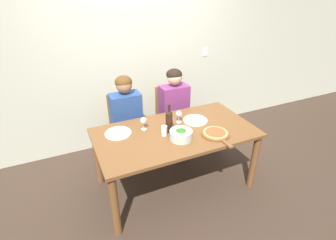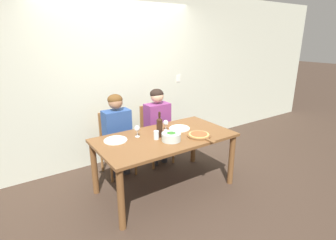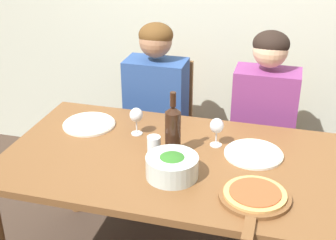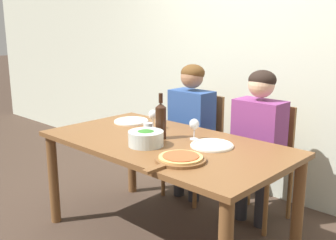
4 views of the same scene
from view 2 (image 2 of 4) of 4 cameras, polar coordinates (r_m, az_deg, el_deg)
ground_plane at (r=3.72m, az=-0.62°, el=-14.46°), size 40.00×40.00×0.00m
back_wall at (r=4.29m, az=-10.03°, el=9.02°), size 10.00×0.06×2.70m
dining_table at (r=3.42m, az=-0.65°, el=-5.16°), size 1.77×0.94×0.75m
chair_left at (r=3.99m, az=-11.39°, el=-4.46°), size 0.42×0.42×0.93m
chair_right at (r=4.27m, az=-2.96°, el=-2.60°), size 0.42×0.42×0.93m
person_woman at (r=3.81m, az=-10.94°, el=-1.69°), size 0.47×0.51×1.22m
person_man at (r=4.11m, az=-2.20°, el=0.06°), size 0.47×0.51×1.22m
wine_bottle at (r=3.32m, az=-1.85°, el=-1.46°), size 0.08×0.08×0.33m
broccoli_bowl at (r=3.22m, az=0.72°, el=-3.64°), size 0.24×0.24×0.11m
dinner_plate_left at (r=3.29m, az=-11.35°, el=-4.32°), size 0.29×0.29×0.02m
dinner_plate_right at (r=3.64m, az=2.52°, el=-1.81°), size 0.29×0.29×0.02m
pizza_on_board at (r=3.39m, az=6.82°, el=-3.30°), size 0.31×0.45×0.04m
wine_glass_left at (r=3.35m, az=-6.74°, el=-1.97°), size 0.07×0.07×0.15m
wine_glass_right at (r=3.54m, az=-0.49°, el=-0.73°), size 0.07×0.07×0.15m
water_tumbler at (r=3.27m, az=-2.57°, el=-3.29°), size 0.07×0.07×0.11m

